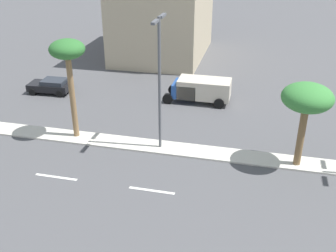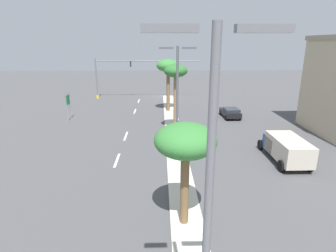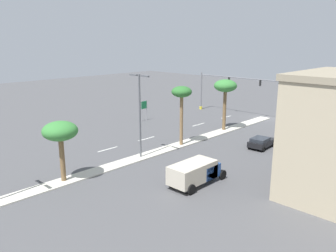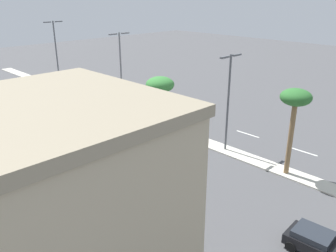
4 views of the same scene
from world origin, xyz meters
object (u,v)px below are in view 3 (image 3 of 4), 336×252
object	(u,v)px
palm_tree_near	(225,87)
palm_tree_leading	(60,132)
directional_road_sign	(144,107)
street_lamp_left	(140,109)
traffic_signal_gantry	(222,87)
sedan_black_leading	(261,142)
palm_tree_right	(182,95)
box_truck	(196,172)

from	to	relation	value
palm_tree_near	palm_tree_leading	bearing A→B (deg)	90.32
directional_road_sign	street_lamp_left	size ratio (longest dim) A/B	0.35
traffic_signal_gantry	sedan_black_leading	world-z (taller)	traffic_signal_gantry
palm_tree_right	box_truck	world-z (taller)	palm_tree_right
palm_tree_right	sedan_black_leading	bearing A→B (deg)	-141.48
directional_road_sign	palm_tree_near	xyz separation A→B (m)	(-12.73, -3.88, 3.98)
palm_tree_right	box_truck	bearing A→B (deg)	138.35
traffic_signal_gantry	directional_road_sign	distance (m)	14.92
palm_tree_near	street_lamp_left	world-z (taller)	street_lamp_left
palm_tree_near	sedan_black_leading	world-z (taller)	palm_tree_near
palm_tree_near	palm_tree_leading	xyz separation A→B (m)	(-0.14, 25.35, -1.52)
palm_tree_right	sedan_black_leading	size ratio (longest dim) A/B	1.83
traffic_signal_gantry	palm_tree_near	xyz separation A→B (m)	(-7.43, 9.87, 1.64)
palm_tree_near	street_lamp_left	xyz separation A→B (m)	(-0.29, 16.12, -0.72)
street_lamp_left	directional_road_sign	bearing A→B (deg)	-43.23
traffic_signal_gantry	palm_tree_right	world-z (taller)	palm_tree_right
directional_road_sign	sedan_black_leading	xyz separation A→B (m)	(-20.75, -0.20, -1.49)
palm_tree_right	box_truck	size ratio (longest dim) A/B	1.25
directional_road_sign	palm_tree_right	world-z (taller)	palm_tree_right
palm_tree_leading	traffic_signal_gantry	bearing A→B (deg)	-77.87
street_lamp_left	box_truck	world-z (taller)	street_lamp_left
traffic_signal_gantry	sedan_black_leading	bearing A→B (deg)	138.73
palm_tree_right	palm_tree_leading	bearing A→B (deg)	88.73
street_lamp_left	box_truck	size ratio (longest dim) A/B	1.57
traffic_signal_gantry	palm_tree_leading	distance (m)	36.03
directional_road_sign	sedan_black_leading	distance (m)	20.81
palm_tree_right	street_lamp_left	xyz separation A→B (m)	(0.20, 6.43, -0.80)
palm_tree_right	palm_tree_leading	distance (m)	15.76
street_lamp_left	sedan_black_leading	size ratio (longest dim) A/B	2.30
directional_road_sign	palm_tree_right	bearing A→B (deg)	156.31
street_lamp_left	sedan_black_leading	world-z (taller)	street_lamp_left
palm_tree_near	sedan_black_leading	distance (m)	10.38
palm_tree_leading	sedan_black_leading	world-z (taller)	palm_tree_leading
directional_road_sign	box_truck	world-z (taller)	directional_road_sign
palm_tree_right	palm_tree_leading	xyz separation A→B (m)	(0.35, 15.67, -1.60)
palm_tree_near	street_lamp_left	bearing A→B (deg)	91.02
palm_tree_near	sedan_black_leading	size ratio (longest dim) A/B	1.83
palm_tree_leading	street_lamp_left	distance (m)	9.27
traffic_signal_gantry	palm_tree_right	xyz separation A→B (m)	(-7.92, 19.55, 1.71)
traffic_signal_gantry	sedan_black_leading	size ratio (longest dim) A/B	4.64
traffic_signal_gantry	palm_tree_right	size ratio (longest dim) A/B	2.53
street_lamp_left	traffic_signal_gantry	bearing A→B (deg)	-73.47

